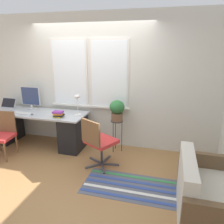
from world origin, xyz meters
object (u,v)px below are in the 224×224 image
monitor (31,98)px  mouse (32,114)px  plant_stand (117,125)px  desk_lamp (77,101)px  potted_plant (117,110)px  laptop (6,107)px  keyboard (22,113)px  couch_loveseat (205,198)px  office_chair_swivel (98,141)px  book_stack (58,114)px  desk_chair_wooden (2,133)px

monitor → mouse: 0.55m
plant_stand → desk_lamp: bearing=-173.8°
potted_plant → laptop: bearing=-177.3°
monitor → mouse: monitor is taller
mouse → keyboard: bearing=173.6°
monitor → couch_loveseat: 3.85m
desk_lamp → office_chair_swivel: size_ratio=0.46×
laptop → plant_stand: bearing=2.7°
book_stack → desk_lamp: bearing=35.6°
monitor → book_stack: size_ratio=2.23×
mouse → desk_chair_wooden: (-0.39, -0.43, -0.29)m
desk_chair_wooden → office_chair_swivel: 1.91m
laptop → monitor: 0.59m
laptop → plant_stand: 2.50m
office_chair_swivel → desk_lamp: bearing=-13.9°
desk_lamp → monitor: bearing=172.0°
monitor → potted_plant: monitor is taller
desk_lamp → couch_loveseat: desk_lamp is taller
mouse → desk_chair_wooden: bearing=-132.5°
book_stack → desk_chair_wooden: bearing=-155.2°
desk_chair_wooden → couch_loveseat: desk_chair_wooden is taller
keyboard → desk_lamp: 1.21m
laptop → mouse: bearing=-14.6°
desk_chair_wooden → couch_loveseat: size_ratio=0.73×
couch_loveseat → keyboard: bearing=71.1°
office_chair_swivel → couch_loveseat: office_chair_swivel is taller
desk_lamp → couch_loveseat: (2.28, -1.39, -0.75)m
keyboard → office_chair_swivel: office_chair_swivel is taller
laptop → monitor: size_ratio=0.73×
monitor → mouse: (0.29, -0.41, -0.23)m
desk_chair_wooden → office_chair_swivel: office_chair_swivel is taller
office_chair_swivel → couch_loveseat: size_ratio=0.77×
desk_chair_wooden → plant_stand: size_ratio=1.31×
laptop → keyboard: laptop is taller
laptop → monitor: (0.52, 0.20, 0.20)m
book_stack → couch_loveseat: size_ratio=0.19×
laptop → potted_plant: 2.49m
book_stack → mouse: bearing=-178.1°
monitor → desk_chair_wooden: 0.99m
desk_lamp → office_chair_swivel: 1.01m
book_stack → couch_loveseat: bearing=-24.2°
monitor → plant_stand: bearing=-2.3°
desk_lamp → couch_loveseat: size_ratio=0.36×
laptop → mouse: size_ratio=5.17×
mouse → book_stack: size_ratio=0.32×
keyboard → plant_stand: bearing=8.7°
mouse → book_stack: book_stack is taller
potted_plant → monitor: bearing=177.7°
laptop → monitor: monitor is taller
keyboard → desk_lamp: (1.15, 0.21, 0.29)m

